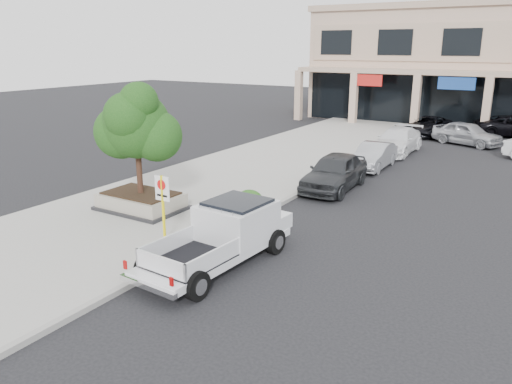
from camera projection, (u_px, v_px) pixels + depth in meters
ground at (248, 254)px, 15.49m from camera, size 120.00×120.00×0.00m
sidewalk at (218, 184)px, 23.14m from camera, size 8.00×52.00×0.15m
curb at (293, 197)px, 21.15m from camera, size 0.20×52.00×0.15m
planter at (141, 201)px, 19.21m from camera, size 3.20×2.20×0.68m
planter_tree at (142, 125)px, 18.44m from camera, size 2.90×2.55×4.00m
no_parking_sign at (163, 201)px, 15.31m from camera, size 0.55×0.09×2.30m
hedge at (250, 202)px, 18.61m from camera, size 1.10×0.99×0.93m
pickup_truck at (216, 238)px, 14.44m from camera, size 2.44×5.73×1.76m
curb_car_a at (335, 172)px, 22.30m from camera, size 2.11×4.82×1.62m
curb_car_b at (374, 156)px, 26.14m from camera, size 1.45×4.07×1.34m
curb_car_c at (397, 141)px, 29.90m from camera, size 2.10×5.11×1.48m
curb_car_d at (428, 126)px, 35.85m from camera, size 2.83×5.08×1.34m
lot_car_a at (467, 133)px, 32.35m from camera, size 4.76×3.25×1.51m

